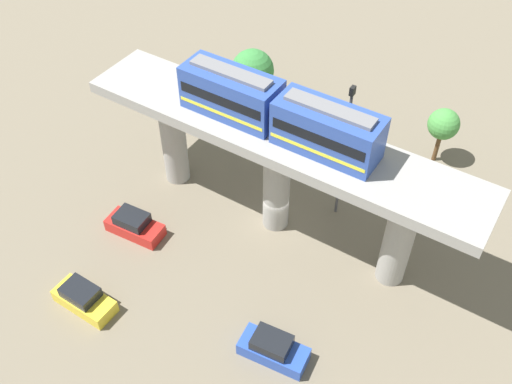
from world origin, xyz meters
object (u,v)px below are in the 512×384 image
tree_near_viaduct (443,125)px  signal_post (344,149)px  parked_car_red (134,225)px  parked_car_yellow (84,299)px  train (278,111)px  parked_car_blue (273,349)px  tree_mid_lot (253,71)px

tree_near_viaduct → signal_post: 10.76m
parked_car_red → signal_post: 15.95m
tree_near_viaduct → parked_car_yellow: bearing=151.4°
train → parked_car_red: bearing=128.5°
parked_car_red → parked_car_blue: bearing=-107.7°
parked_car_yellow → parked_car_red: same height
tree_mid_lot → signal_post: 15.52m
parked_car_yellow → parked_car_blue: (3.53, -12.21, 0.00)m
train → signal_post: (3.40, -3.38, -4.05)m
parked_car_red → tree_near_viaduct: bearing=-43.9°
train → parked_car_yellow: size_ratio=3.22×
parked_car_red → tree_near_viaduct: tree_near_viaduct is taller
parked_car_blue → tree_near_viaduct: tree_near_viaduct is taller
parked_car_blue → parked_car_red: (3.07, 13.64, 0.00)m
train → tree_mid_lot: train is taller
parked_car_yellow → parked_car_blue: same height
parked_car_red → signal_post: size_ratio=0.38×
train → signal_post: bearing=-44.8°
parked_car_red → tree_mid_lot: 18.28m
parked_car_blue → signal_post: bearing=3.5°
train → parked_car_yellow: 17.35m
parked_car_blue → tree_near_viaduct: size_ratio=0.88×
train → tree_mid_lot: (11.69, 9.42, -6.93)m
train → parked_car_blue: size_ratio=3.09×
parked_car_blue → parked_car_red: bearing=70.8°
parked_car_blue → tree_mid_lot: size_ratio=0.84×
parked_car_yellow → parked_car_red: size_ratio=0.97×
tree_mid_lot → signal_post: (-8.29, -12.80, 2.88)m
train → signal_post: size_ratio=1.20×
tree_mid_lot → train: bearing=-141.1°
parked_car_red → signal_post: (9.75, -11.38, 5.44)m
tree_mid_lot → signal_post: signal_post is taller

